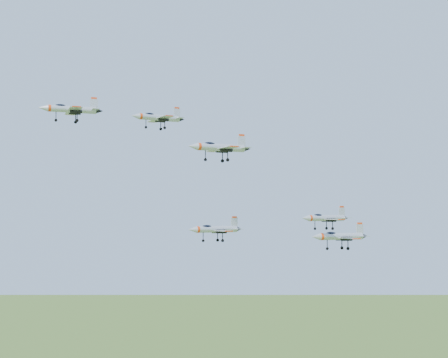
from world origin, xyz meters
name	(u,v)px	position (x,y,z in m)	size (l,w,h in m)	color
jet_lead	(70,109)	(-24.20, 10.98, 150.79)	(12.51, 10.43, 3.34)	#B1B8BF
jet_left_high	(158,117)	(-9.69, 1.50, 148.90)	(11.03, 9.04, 2.96)	#B1B8BF
jet_right_high	(219,147)	(-9.03, -22.94, 140.84)	(10.90, 9.00, 2.92)	#B1B8BF
jet_left_low	(215,229)	(7.26, 10.34, 127.04)	(13.06, 10.71, 3.50)	#B1B8BF
jet_right_low	(325,218)	(19.97, -11.82, 129.56)	(11.05, 9.08, 2.96)	#B1B8BF
jet_trail	(339,236)	(27.82, -6.28, 125.69)	(13.45, 11.22, 3.60)	#B1B8BF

